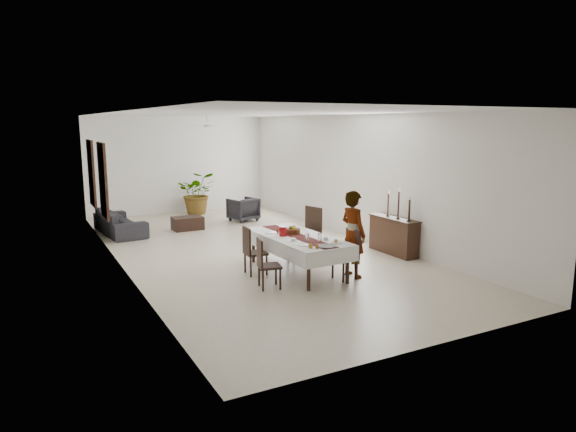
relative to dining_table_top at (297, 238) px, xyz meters
The scene contains 87 objects.
floor 2.19m from the dining_table_top, 92.23° to the left, with size 6.00×12.00×0.00m, color beige.
ceiling 3.24m from the dining_table_top, 92.23° to the left, with size 6.00×12.00×0.02m, color white.
wall_back 8.12m from the dining_table_top, 90.57° to the left, with size 6.00×0.02×3.20m, color white.
wall_front 4.03m from the dining_table_top, 91.17° to the right, with size 6.00×0.02×3.20m, color white.
wall_left 3.82m from the dining_table_top, 146.12° to the left, with size 0.02×12.00×3.20m, color white.
wall_right 3.69m from the dining_table_top, 35.32° to the left, with size 0.02×12.00×3.20m, color white.
dining_table_top is the anchor object (origin of this frame).
table_leg_fl 1.25m from the dining_table_top, 108.98° to the right, with size 0.07×0.07×0.69m, color black.
table_leg_fr 1.25m from the dining_table_top, 66.77° to the right, with size 0.07×0.07×0.69m, color black.
table_leg_bl 1.25m from the dining_table_top, 113.23° to the left, with size 0.07×0.07×0.69m, color black.
table_leg_br 1.25m from the dining_table_top, 71.02° to the left, with size 0.07×0.07×0.69m, color black.
tablecloth_top 0.03m from the dining_table_top, ahead, with size 1.16×2.53×0.01m, color white.
tablecloth_drape_left 0.59m from the dining_table_top, behind, with size 0.01×2.53×0.29m, color white.
tablecloth_drape_right 0.59m from the dining_table_top, ahead, with size 0.01×2.53×0.29m, color silver.
tablecloth_drape_near 1.27m from the dining_table_top, 87.87° to the right, with size 1.16×0.01×0.29m, color white.
tablecloth_drape_far 1.27m from the dining_table_top, 92.13° to the left, with size 1.16×0.01×0.29m, color white.
table_runner 0.04m from the dining_table_top, ahead, with size 0.34×2.45×0.00m, color maroon.
red_pitcher 0.32m from the dining_table_top, 151.16° to the left, with size 0.15×0.15×0.20m, color #9C0B0F.
pitcher_handle 0.38m from the dining_table_top, 158.01° to the left, with size 0.12×0.12×0.02m, color #9C0B0E.
wine_glass_near 0.66m from the dining_table_top, 77.41° to the right, with size 0.07×0.07×0.17m, color silver.
wine_glass_mid 0.56m from the dining_table_top, 98.18° to the right, with size 0.07×0.07×0.17m, color white.
teacup_right 0.66m from the dining_table_top, 61.31° to the right, with size 0.09×0.09×0.06m, color silver.
saucer_right 0.66m from the dining_table_top, 61.31° to the right, with size 0.15×0.15×0.01m, color silver.
teacup_left 0.46m from the dining_table_top, 128.47° to the right, with size 0.09×0.09×0.06m, color silver.
saucer_left 0.45m from the dining_table_top, 128.47° to the right, with size 0.15×0.15×0.01m, color silver.
plate_near_right 0.94m from the dining_table_top, 67.74° to the right, with size 0.24×0.24×0.01m, color silver.
bread_near_right 0.94m from the dining_table_top, 67.74° to the right, with size 0.09×0.09×0.09m, color #DBC06B.
plate_near_left 0.79m from the dining_table_top, 109.67° to the right, with size 0.24×0.24×0.01m, color white.
plate_far_left 0.63m from the dining_table_top, 122.32° to the left, with size 0.24×0.24×0.01m, color white.
serving_tray 1.03m from the dining_table_top, 87.87° to the right, with size 0.35×0.35×0.02m, color #45454B.
jam_jar_a 1.08m from the dining_table_top, 99.39° to the right, with size 0.06×0.06×0.07m, color #954C15.
jam_jar_b 1.05m from the dining_table_top, 105.29° to the right, with size 0.06×0.06×0.07m, color #8F6214.
jam_jar_c 0.94m from the dining_table_top, 104.23° to the right, with size 0.06×0.06×0.07m, color brown.
fruit_basket 0.26m from the dining_table_top, 80.82° to the left, with size 0.29×0.29×0.10m, color brown.
fruit_red 0.32m from the dining_table_top, 75.62° to the left, with size 0.09×0.09×0.09m, color maroon.
fruit_green 0.32m from the dining_table_top, 90.08° to the left, with size 0.08×0.08×0.08m, color #537523.
fruit_yellow 0.26m from the dining_table_top, 78.09° to the left, with size 0.08×0.08×0.08m, color yellow.
chair_right_near_seat 1.07m from the dining_table_top, 54.76° to the right, with size 0.41×0.41×0.05m, color black.
chair_right_near_leg_fl 1.36m from the dining_table_top, 52.22° to the right, with size 0.04×0.04×0.40m, color black.
chair_right_near_leg_fr 1.12m from the dining_table_top, 41.48° to the right, with size 0.04×0.04×0.40m, color black.
chair_right_near_leg_bl 1.22m from the dining_table_top, 66.72° to the right, with size 0.04×0.04×0.40m, color black.
chair_right_near_leg_br 0.95m from the dining_table_top, 58.77° to the right, with size 0.04×0.04×0.40m, color black.
chair_right_near_back 1.13m from the dining_table_top, 46.74° to the right, with size 0.41×0.04×0.52m, color black.
chair_right_far_seat 0.98m from the dining_table_top, 49.16° to the left, with size 0.49×0.49×0.06m, color black.
chair_right_far_leg_fl 1.15m from the dining_table_top, 33.71° to the left, with size 0.05×0.05×0.49m, color black.
chair_right_far_leg_fr 1.33m from the dining_table_top, 51.56° to the left, with size 0.05×0.05×0.49m, color black.
chair_right_far_leg_bl 0.83m from the dining_table_top, 44.78° to the left, with size 0.05×0.05×0.49m, color black.
chair_right_far_leg_br 1.06m from the dining_table_top, 66.29° to the left, with size 0.05×0.05×0.49m, color black.
chair_right_far_back 1.16m from the dining_table_top, 42.85° to the left, with size 0.49×0.04×0.63m, color black.
chair_left_near_seat 1.18m from the dining_table_top, 145.06° to the right, with size 0.39×0.39×0.04m, color black.
chair_left_near_leg_fl 1.27m from the dining_table_top, 156.41° to the right, with size 0.04×0.04×0.39m, color black.
chair_left_near_leg_fr 1.47m from the dining_table_top, 145.41° to the right, with size 0.04×0.04×0.39m, color black.
chair_left_near_leg_bl 1.05m from the dining_table_top, 144.54° to the right, with size 0.04×0.04×0.39m, color black.
chair_left_near_leg_br 1.28m from the dining_table_top, 133.88° to the right, with size 0.04×0.04×0.39m, color black.
chair_left_near_back 1.27m from the dining_table_top, 150.98° to the right, with size 0.39×0.04×0.50m, color black.
chair_left_far_seat 0.89m from the dining_table_top, 161.15° to the left, with size 0.41×0.41×0.05m, color black.
chair_left_far_leg_fl 1.17m from the dining_table_top, 154.75° to the left, with size 0.04×0.04×0.41m, color black.
chair_left_far_leg_fr 1.10m from the dining_table_top, behind, with size 0.04×0.04×0.41m, color black.
chair_left_far_leg_bl 0.91m from the dining_table_top, 145.26° to the left, with size 0.04×0.04×0.41m, color black.
chair_left_far_leg_br 0.82m from the dining_table_top, behind, with size 0.04×0.04×0.41m, color black.
chair_left_far_back 1.02m from the dining_table_top, 163.91° to the left, with size 0.41×0.04×0.52m, color black.
woman 1.13m from the dining_table_top, 43.17° to the right, with size 0.62×0.41×1.71m, color gray.
sideboard_body 2.73m from the dining_table_top, ahead, with size 0.36×1.36×0.82m, color black.
sideboard_top 2.72m from the dining_table_top, ahead, with size 0.40×1.41×0.03m, color black.
candlestick_near_base 2.71m from the dining_table_top, ahead, with size 0.09×0.09×0.03m, color black.
candlestick_near_shaft 2.74m from the dining_table_top, ahead, with size 0.05×0.05×0.45m, color black.
candlestick_near_candle 2.78m from the dining_table_top, ahead, with size 0.03×0.03×0.07m, color beige.
candlestick_mid_base 2.71m from the dining_table_top, ahead, with size 0.09×0.09×0.03m, color black.
candlestick_mid_shaft 2.74m from the dining_table_top, ahead, with size 0.05×0.05×0.59m, color black.
candlestick_mid_candle 2.81m from the dining_table_top, ahead, with size 0.03×0.03×0.07m, color silver.
candlestick_far_base 2.75m from the dining_table_top, 10.69° to the left, with size 0.09×0.09×0.03m, color black.
candlestick_far_shaft 2.78m from the dining_table_top, 10.69° to the left, with size 0.05×0.05×0.50m, color black.
candlestick_far_candle 2.83m from the dining_table_top, 10.69° to the left, with size 0.03×0.03×0.07m, color beige.
sofa 6.02m from the dining_table_top, 114.60° to the left, with size 2.24×0.87×0.65m, color #28262B.
armchair 5.75m from the dining_table_top, 77.97° to the left, with size 0.77×0.79×0.72m, color #262328.
coffee_table 5.20m from the dining_table_top, 98.01° to the left, with size 0.83×0.55×0.37m, color black.
potted_plant 7.49m from the dining_table_top, 87.22° to the left, with size 1.26×1.09×1.40m, color #2C5120.
mirror_frame_near 5.32m from the dining_table_top, 125.47° to the left, with size 0.06×1.05×1.85m, color black.
mirror_glass_near 5.30m from the dining_table_top, 125.15° to the left, with size 0.01×0.90×1.70m, color white.
mirror_frame_far 7.11m from the dining_table_top, 115.52° to the left, with size 0.06×1.05×1.85m, color black.
mirror_glass_far 7.10m from the dining_table_top, 115.27° to the left, with size 0.01×0.90×1.70m, color silver.
fan_rod 5.60m from the dining_table_top, 90.91° to the left, with size 0.04×0.04×0.20m, color silver.
fan_hub 5.52m from the dining_table_top, 90.91° to the left, with size 0.16×0.16×0.08m, color white.
fan_blade_n 5.84m from the dining_table_top, 90.85° to the left, with size 0.10×0.55×0.01m, color white.
fan_blade_s 5.20m from the dining_table_top, 90.98° to the left, with size 0.10×0.55×0.01m, color silver.
fan_blade_e 5.53m from the dining_table_top, 86.96° to the left, with size 0.55×0.10×0.01m, color white.
fan_blade_w 5.54m from the dining_table_top, 94.86° to the left, with size 0.55×0.10×0.01m, color silver.
Camera 1 is at (-4.78, -10.86, 2.99)m, focal length 32.00 mm.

